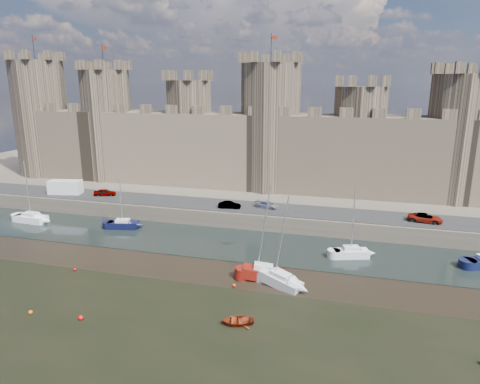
% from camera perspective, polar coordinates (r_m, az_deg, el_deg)
% --- Properties ---
extents(ground, '(160.00, 160.00, 0.00)m').
position_cam_1_polar(ground, '(41.78, -12.99, -18.28)').
color(ground, black).
rests_on(ground, ground).
extents(seaweed_patch, '(70.00, 34.00, 0.01)m').
position_cam_1_polar(seaweed_patch, '(37.61, -17.60, -22.78)').
color(seaweed_patch, black).
rests_on(seaweed_patch, ground).
extents(water_channel, '(160.00, 12.00, 0.08)m').
position_cam_1_polar(water_channel, '(61.54, -2.49, -6.74)').
color(water_channel, black).
rests_on(water_channel, ground).
extents(quay, '(160.00, 60.00, 2.50)m').
position_cam_1_polar(quay, '(94.66, 4.09, 1.65)').
color(quay, '#4C443A').
rests_on(quay, ground).
extents(road, '(160.00, 7.00, 0.10)m').
position_cam_1_polar(road, '(69.81, -0.03, -1.93)').
color(road, black).
rests_on(road, quay).
extents(castle, '(108.50, 11.00, 29.00)m').
position_cam_1_polar(castle, '(81.37, 2.13, 7.01)').
color(castle, '#42382B').
rests_on(castle, quay).
extents(car_0, '(4.10, 2.62, 1.30)m').
position_cam_1_polar(car_0, '(79.84, -17.56, -0.06)').
color(car_0, gray).
rests_on(car_0, quay).
extents(car_1, '(3.71, 1.68, 1.18)m').
position_cam_1_polar(car_1, '(68.65, -1.41, -1.76)').
color(car_1, gray).
rests_on(car_1, quay).
extents(car_2, '(4.25, 2.54, 1.15)m').
position_cam_1_polar(car_2, '(68.92, 3.73, -1.73)').
color(car_2, gray).
rests_on(car_2, quay).
extents(car_3, '(5.04, 2.85, 1.33)m').
position_cam_1_polar(car_3, '(67.59, 23.47, -3.20)').
color(car_3, gray).
rests_on(car_3, quay).
extents(van, '(6.10, 3.33, 2.52)m').
position_cam_1_polar(van, '(83.46, -22.27, 0.58)').
color(van, silver).
rests_on(van, quay).
extents(sailboat_0, '(5.55, 2.49, 10.13)m').
position_cam_1_polar(sailboat_0, '(77.65, -26.10, -3.11)').
color(sailboat_0, white).
rests_on(sailboat_0, ground).
extents(sailboat_1, '(4.93, 2.75, 9.33)m').
position_cam_1_polar(sailboat_1, '(69.35, -15.35, -4.14)').
color(sailboat_1, black).
rests_on(sailboat_1, ground).
extents(sailboat_2, '(4.80, 3.02, 9.68)m').
position_cam_1_polar(sailboat_2, '(58.06, 14.58, -7.78)').
color(sailboat_2, silver).
rests_on(sailboat_2, ground).
extents(sailboat_4, '(5.16, 2.73, 11.45)m').
position_cam_1_polar(sailboat_4, '(50.67, 3.13, -10.66)').
color(sailboat_4, maroon).
rests_on(sailboat_4, ground).
extents(sailboat_5, '(5.29, 3.71, 10.64)m').
position_cam_1_polar(sailboat_5, '(49.24, 5.44, -11.57)').
color(sailboat_5, silver).
rests_on(sailboat_5, ground).
extents(dinghy_4, '(3.73, 3.20, 0.65)m').
position_cam_1_polar(dinghy_4, '(42.35, -0.40, -16.85)').
color(dinghy_4, maroon).
rests_on(dinghy_4, ground).
extents(buoy_0, '(0.44, 0.44, 0.44)m').
position_cam_1_polar(buoy_0, '(48.61, -26.14, -14.20)').
color(buoy_0, '#E24C0A').
rests_on(buoy_0, ground).
extents(buoy_1, '(0.38, 0.38, 0.38)m').
position_cam_1_polar(buoy_1, '(56.49, -21.16, -9.62)').
color(buoy_1, red).
rests_on(buoy_1, ground).
extents(buoy_3, '(0.42, 0.42, 0.42)m').
position_cam_1_polar(buoy_3, '(49.02, -0.77, -12.35)').
color(buoy_3, red).
rests_on(buoy_3, ground).
extents(buoy_4, '(0.50, 0.50, 0.50)m').
position_cam_1_polar(buoy_4, '(45.72, -20.48, -15.43)').
color(buoy_4, red).
rests_on(buoy_4, ground).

